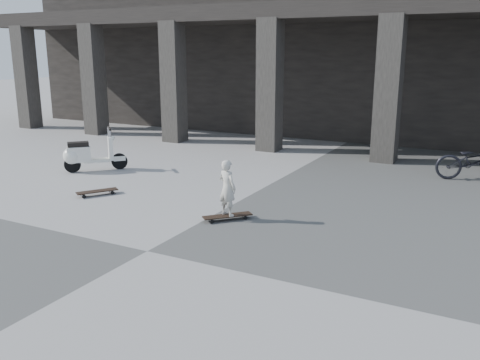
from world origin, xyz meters
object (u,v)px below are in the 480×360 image
at_px(skateboard_spare, 97,192).
at_px(scooter, 84,155).
at_px(longboard, 227,216).
at_px(child, 227,188).
at_px(bicycle, 475,161).

distance_m(skateboard_spare, scooter, 2.46).
height_order(longboard, skateboard_spare, skateboard_spare).
relative_size(skateboard_spare, child, 0.82).
distance_m(skateboard_spare, bicycle, 8.86).
height_order(scooter, bicycle, scooter).
bearing_deg(longboard, skateboard_spare, 130.60).
height_order(skateboard_spare, child, child).
bearing_deg(longboard, child, 29.02).
xyz_separation_m(longboard, bicycle, (3.82, 5.39, 0.40)).
bearing_deg(bicycle, child, 126.46).
height_order(child, scooter, child).
height_order(skateboard_spare, scooter, scooter).
xyz_separation_m(skateboard_spare, bicycle, (7.13, 5.25, 0.40)).
xyz_separation_m(child, bicycle, (3.82, 5.39, -0.14)).
distance_m(longboard, bicycle, 6.62).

